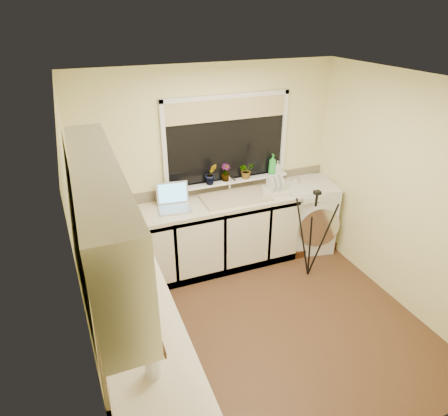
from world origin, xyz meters
TOP-DOWN VIEW (x-y plane):
  - floor at (0.00, 0.00)m, footprint 3.20×3.20m
  - ceiling at (0.00, 0.00)m, footprint 3.20×3.20m
  - wall_back at (0.00, 1.50)m, footprint 3.20×0.00m
  - wall_front at (0.00, -1.50)m, footprint 3.20×0.00m
  - wall_left at (-1.60, 0.00)m, footprint 0.00×3.00m
  - wall_right at (1.60, 0.00)m, footprint 0.00×3.00m
  - base_cabinet_back at (-0.33, 1.20)m, footprint 2.55×0.60m
  - base_cabinet_left at (-1.30, -0.30)m, footprint 0.54×2.40m
  - worktop_back at (0.00, 1.20)m, footprint 3.20×0.60m
  - worktop_left at (-1.30, -0.30)m, footprint 0.60×2.40m
  - upper_cabinet at (-1.44, -0.45)m, footprint 0.28×1.90m
  - splashback_left at (-1.59, -0.30)m, footprint 0.02×2.40m
  - splashback_back at (0.00, 1.49)m, footprint 3.20×0.02m
  - window_glass at (0.20, 1.49)m, footprint 1.50×0.02m
  - window_blind at (0.20, 1.46)m, footprint 1.50×0.02m
  - windowsill at (0.20, 1.43)m, footprint 1.60×0.14m
  - sink at (0.20, 1.20)m, footprint 0.82×0.46m
  - faucet at (0.20, 1.38)m, footprint 0.03×0.03m
  - washing_machine at (1.24, 1.20)m, footprint 0.78×0.76m
  - laptop at (-0.56, 1.24)m, footprint 0.41×0.38m
  - kettle at (-1.23, 0.28)m, footprint 0.14×0.14m
  - dish_rack at (0.74, 1.16)m, footprint 0.42×0.38m
  - tripod at (0.93, 0.56)m, footprint 0.66×0.66m
  - glass_jug at (-1.30, -0.99)m, footprint 0.10×0.10m
  - steel_jar at (-1.33, -0.21)m, footprint 0.09×0.09m
  - microwave at (-1.28, 0.72)m, footprint 0.43×0.57m
  - plant_b at (-0.04, 1.39)m, footprint 0.15×0.12m
  - plant_c at (0.17, 1.43)m, footprint 0.14×0.14m
  - plant_d at (0.44, 1.41)m, footprint 0.22×0.20m
  - soap_bottle_green at (0.81, 1.42)m, footprint 0.11×0.11m
  - soap_bottle_clear at (0.88, 1.40)m, footprint 0.09×0.09m
  - cup_back at (1.10, 1.30)m, footprint 0.14×0.14m
  - cup_left at (-1.28, -0.47)m, footprint 0.11×0.11m

SIDE VIEW (x-z plane):
  - floor at x=0.00m, z-range 0.00..0.00m
  - base_cabinet_back at x=-0.33m, z-range 0.00..0.86m
  - base_cabinet_left at x=-1.30m, z-range 0.00..0.86m
  - washing_machine at x=1.24m, z-range 0.00..0.93m
  - tripod at x=0.93m, z-range 0.00..1.14m
  - worktop_back at x=0.00m, z-range 0.86..0.90m
  - worktop_left at x=-1.30m, z-range 0.86..0.90m
  - sink at x=0.20m, z-range 0.90..0.93m
  - dish_rack at x=0.74m, z-range 0.90..0.95m
  - cup_back at x=1.10m, z-range 0.90..0.99m
  - cup_left at x=-1.28m, z-range 0.90..0.99m
  - steel_jar at x=-1.33m, z-range 0.90..1.02m
  - splashback_back at x=0.00m, z-range 0.90..1.04m
  - glass_jug at x=-1.30m, z-range 0.90..1.05m
  - laptop at x=-0.56m, z-range 0.84..1.11m
  - kettle at x=-1.23m, z-range 0.90..1.09m
  - faucet at x=0.20m, z-range 0.90..1.14m
  - windowsill at x=0.20m, z-range 1.02..1.05m
  - microwave at x=-1.28m, z-range 0.90..1.18m
  - splashback_left at x=-1.59m, z-range 0.90..1.35m
  - soap_bottle_clear at x=0.88m, z-range 1.05..1.22m
  - plant_d at x=0.44m, z-range 1.05..1.26m
  - plant_c at x=0.17m, z-range 1.05..1.27m
  - soap_bottle_green at x=0.81m, z-range 1.05..1.31m
  - plant_b at x=-0.04m, z-range 1.05..1.32m
  - wall_back at x=0.00m, z-range -0.38..2.83m
  - wall_front at x=0.00m, z-range -0.38..2.83m
  - wall_left at x=-1.60m, z-range -0.27..2.73m
  - wall_right at x=1.60m, z-range -0.27..2.73m
  - window_glass at x=0.20m, z-range 1.05..2.05m
  - upper_cabinet at x=-1.44m, z-range 1.45..2.15m
  - window_blind at x=0.20m, z-range 1.80..2.05m
  - ceiling at x=0.00m, z-range 2.45..2.45m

